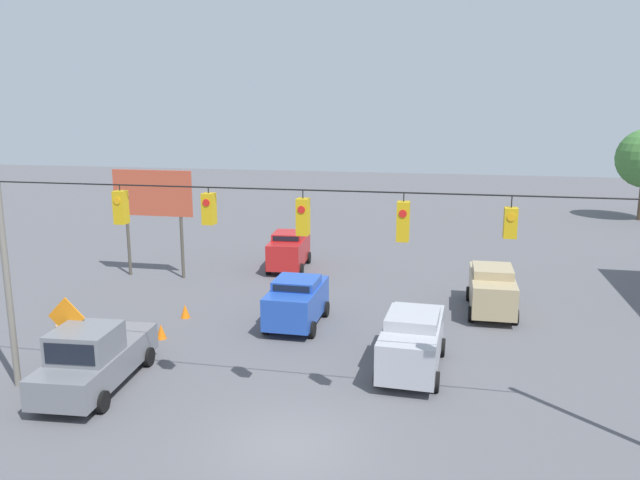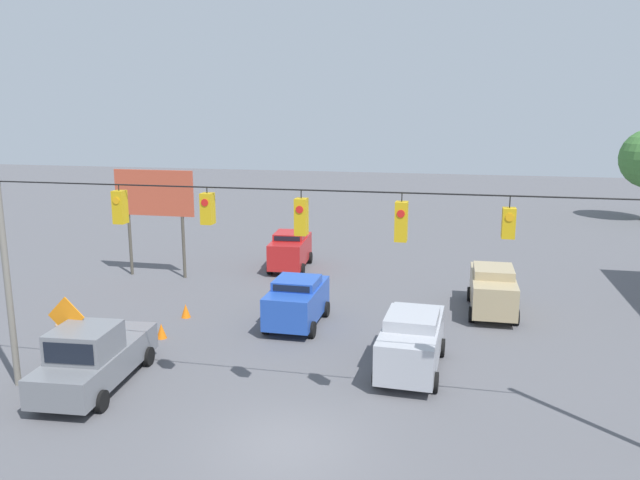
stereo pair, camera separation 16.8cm
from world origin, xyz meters
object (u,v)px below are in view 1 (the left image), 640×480
at_px(sedan_tan_oncoming_far, 492,288).
at_px(sedan_blue_withflow_mid, 297,301).
at_px(sedan_red_withflow_far, 289,250).
at_px(roadside_billboard, 153,200).
at_px(traffic_cone_second, 161,331).
at_px(pedestrian, 61,347).
at_px(sedan_silver_crossing_near, 412,340).
at_px(traffic_cone_nearest, 127,356).
at_px(pickup_truck_grey_parked_shoulder, 95,358).
at_px(overhead_signal_span, 301,256).
at_px(traffic_cone_third, 185,311).
at_px(work_zone_sign, 67,323).

xyz_separation_m(sedan_tan_oncoming_far, sedan_blue_withflow_mid, (7.77, 3.35, -0.03)).
height_order(sedan_red_withflow_far, roadside_billboard, roadside_billboard).
height_order(sedan_tan_oncoming_far, traffic_cone_second, sedan_tan_oncoming_far).
xyz_separation_m(sedan_tan_oncoming_far, pedestrian, (14.36, 9.33, -0.20)).
distance_m(sedan_silver_crossing_near, sedan_red_withflow_far, 14.26).
xyz_separation_m(sedan_blue_withflow_mid, traffic_cone_nearest, (4.76, 5.04, -0.73)).
distance_m(sedan_tan_oncoming_far, roadside_billboard, 17.17).
bearing_deg(pickup_truck_grey_parked_shoulder, overhead_signal_span, 176.57).
relative_size(traffic_cone_third, work_zone_sign, 0.20).
bearing_deg(sedan_blue_withflow_mid, pickup_truck_grey_parked_shoulder, 55.30).
relative_size(sedan_blue_withflow_mid, pedestrian, 2.33).
xyz_separation_m(pickup_truck_grey_parked_shoulder, roadside_billboard, (4.19, -12.60, 3.07)).
bearing_deg(roadside_billboard, pickup_truck_grey_parked_shoulder, 108.40).
bearing_deg(pedestrian, work_zone_sign, 137.99).
bearing_deg(sedan_blue_withflow_mid, work_zone_sign, 49.58).
bearing_deg(overhead_signal_span, sedan_blue_withflow_mid, -74.81).
distance_m(overhead_signal_span, work_zone_sign, 8.21).
bearing_deg(roadside_billboard, sedan_tan_oncoming_far, 172.01).
bearing_deg(sedan_silver_crossing_near, sedan_red_withflow_far, -58.53).
xyz_separation_m(sedan_red_withflow_far, traffic_cone_third, (2.18, 8.80, -0.76)).
xyz_separation_m(traffic_cone_second, roadside_billboard, (4.28, -8.27, 3.75)).
bearing_deg(pedestrian, traffic_cone_nearest, -152.76).
xyz_separation_m(sedan_blue_withflow_mid, pedestrian, (6.60, 5.98, -0.17)).
bearing_deg(traffic_cone_nearest, roadside_billboard, -68.58).
bearing_deg(pickup_truck_grey_parked_shoulder, sedan_silver_crossing_near, -160.41).
bearing_deg(sedan_silver_crossing_near, traffic_cone_third, -19.25).
bearing_deg(roadside_billboard, sedan_red_withflow_far, -154.90).
bearing_deg(work_zone_sign, overhead_signal_span, 175.84).
xyz_separation_m(pickup_truck_grey_parked_shoulder, traffic_cone_third, (0.02, -6.78, -0.69)).
bearing_deg(traffic_cone_second, pedestrian, 60.81).
bearing_deg(pickup_truck_grey_parked_shoulder, sedan_blue_withflow_mid, -124.70).
distance_m(overhead_signal_span, roadside_billboard, 17.02).
relative_size(sedan_tan_oncoming_far, pedestrian, 2.68).
distance_m(overhead_signal_span, traffic_cone_nearest, 8.37).
bearing_deg(sedan_silver_crossing_near, sedan_blue_withflow_mid, -35.81).
height_order(pickup_truck_grey_parked_shoulder, pedestrian, pickup_truck_grey_parked_shoulder).
xyz_separation_m(sedan_tan_oncoming_far, work_zone_sign, (13.51, 10.10, 0.95)).
xyz_separation_m(sedan_red_withflow_far, traffic_cone_nearest, (2.14, 13.72, -0.76)).
distance_m(pickup_truck_grey_parked_shoulder, traffic_cone_nearest, 1.99).
bearing_deg(pickup_truck_grey_parked_shoulder, traffic_cone_nearest, -90.59).
height_order(work_zone_sign, pedestrian, work_zone_sign).
distance_m(overhead_signal_span, sedan_blue_withflow_mid, 8.42).
bearing_deg(sedan_blue_withflow_mid, sedan_red_withflow_far, -73.22).
height_order(traffic_cone_third, roadside_billboard, roadside_billboard).
relative_size(traffic_cone_second, work_zone_sign, 0.20).
bearing_deg(traffic_cone_third, sedan_silver_crossing_near, 160.75).
height_order(overhead_signal_span, traffic_cone_third, overhead_signal_span).
xyz_separation_m(pickup_truck_grey_parked_shoulder, sedan_tan_oncoming_far, (-12.55, -10.26, 0.07)).
xyz_separation_m(sedan_silver_crossing_near, pedestrian, (11.42, 2.50, -0.19)).
relative_size(sedan_tan_oncoming_far, roadside_billboard, 0.81).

